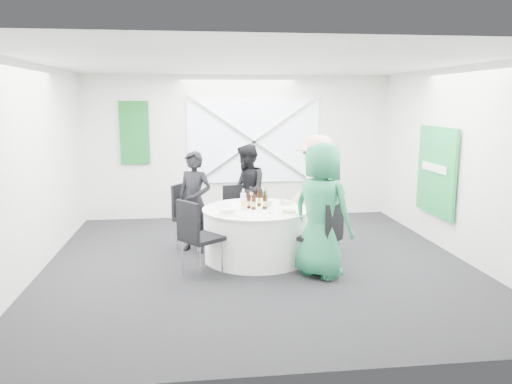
{
  "coord_description": "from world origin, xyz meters",
  "views": [
    {
      "loc": [
        -0.88,
        -6.83,
        2.3
      ],
      "look_at": [
        0.0,
        0.2,
        1.0
      ],
      "focal_mm": 35.0,
      "sensor_mm": 36.0,
      "label": 1
    }
  ],
  "objects": [
    {
      "name": "person_woman_pink",
      "position": [
        1.04,
        0.77,
        0.89
      ],
      "size": [
        1.26,
        1.02,
        1.78
      ],
      "primitive_type": "imported",
      "rotation": [
        0.0,
        0.0,
        -2.64
      ],
      "color": "pink",
      "rests_on": "floor"
    },
    {
      "name": "green_banner",
      "position": [
        -2.0,
        2.95,
        1.7
      ],
      "size": [
        0.55,
        0.04,
        1.2
      ],
      "primitive_type": "cube",
      "color": "#125A21",
      "rests_on": "wall_back"
    },
    {
      "name": "clear_water_bottle",
      "position": [
        -0.19,
        0.11,
        0.88
      ],
      "size": [
        0.08,
        0.08,
        0.3
      ],
      "color": "silver",
      "rests_on": "banquet_table"
    },
    {
      "name": "wall_right",
      "position": [
        3.0,
        0.0,
        1.4
      ],
      "size": [
        0.0,
        6.0,
        6.0
      ],
      "primitive_type": "plane",
      "rotation": [
        1.57,
        0.0,
        -1.57
      ],
      "color": "silver",
      "rests_on": "floor"
    },
    {
      "name": "person_man_back",
      "position": [
        -0.01,
        1.4,
        0.8
      ],
      "size": [
        0.43,
        0.78,
        1.59
      ],
      "primitive_type": "imported",
      "rotation": [
        0.0,
        0.0,
        -1.56
      ],
      "color": "black",
      "rests_on": "floor"
    },
    {
      "name": "wall_back",
      "position": [
        0.0,
        3.0,
        1.4
      ],
      "size": [
        6.0,
        0.0,
        6.0
      ],
      "primitive_type": "plane",
      "rotation": [
        1.57,
        0.0,
        0.0
      ],
      "color": "silver",
      "rests_on": "floor"
    },
    {
      "name": "window_brace_b",
      "position": [
        0.3,
        2.92,
        1.5
      ],
      "size": [
        2.63,
        0.05,
        1.84
      ],
      "primitive_type": "cube",
      "rotation": [
        0.0,
        -0.97,
        0.0
      ],
      "color": "silver",
      "rests_on": "window_panel"
    },
    {
      "name": "beer_bottle_b",
      "position": [
        0.06,
        0.34,
        0.87
      ],
      "size": [
        0.06,
        0.06,
        0.28
      ],
      "color": "#37160A",
      "rests_on": "banquet_table"
    },
    {
      "name": "wall_left",
      "position": [
        -3.0,
        0.0,
        1.4
      ],
      "size": [
        0.0,
        6.0,
        6.0
      ],
      "primitive_type": "plane",
      "rotation": [
        1.57,
        0.0,
        1.57
      ],
      "color": "silver",
      "rests_on": "floor"
    },
    {
      "name": "window_panel",
      "position": [
        0.3,
        2.96,
        1.5
      ],
      "size": [
        2.6,
        0.03,
        1.6
      ],
      "primitive_type": "cube",
      "color": "white",
      "rests_on": "wall_back"
    },
    {
      "name": "banquet_table",
      "position": [
        0.0,
        0.2,
        0.38
      ],
      "size": [
        1.56,
        1.56,
        0.76
      ],
      "color": "white",
      "rests_on": "floor"
    },
    {
      "name": "fork_b",
      "position": [
        0.35,
        -0.25,
        0.76
      ],
      "size": [
        0.1,
        0.13,
        0.01
      ],
      "primitive_type": "cube",
      "rotation": [
        0.0,
        0.0,
        -0.61
      ],
      "color": "silver",
      "rests_on": "banquet_table"
    },
    {
      "name": "plate_front_left",
      "position": [
        -0.45,
        -0.17,
        0.77
      ],
      "size": [
        0.25,
        0.25,
        0.01
      ],
      "color": "white",
      "rests_on": "banquet_table"
    },
    {
      "name": "plate_back_left",
      "position": [
        -0.47,
        0.41,
        0.77
      ],
      "size": [
        0.28,
        0.28,
        0.01
      ],
      "color": "white",
      "rests_on": "banquet_table"
    },
    {
      "name": "person_woman_green",
      "position": [
        0.76,
        -0.62,
        0.89
      ],
      "size": [
        1.01,
        1.02,
        1.78
      ],
      "primitive_type": "imported",
      "rotation": [
        0.0,
        0.0,
        2.32
      ],
      "color": "#227E51",
      "rests_on": "floor"
    },
    {
      "name": "wall_front",
      "position": [
        0.0,
        -3.0,
        1.4
      ],
      "size": [
        6.0,
        0.0,
        6.0
      ],
      "primitive_type": "plane",
      "rotation": [
        -1.57,
        0.0,
        0.0
      ],
      "color": "silver",
      "rests_on": "floor"
    },
    {
      "name": "wine_glass_c",
      "position": [
        -0.02,
        0.55,
        0.88
      ],
      "size": [
        0.07,
        0.07,
        0.17
      ],
      "color": "white",
      "rests_on": "banquet_table"
    },
    {
      "name": "fork_c",
      "position": [
        0.21,
        0.74,
        0.76
      ],
      "size": [
        0.15,
        0.03,
        0.01
      ],
      "primitive_type": "cube",
      "rotation": [
        0.0,
        0.0,
        1.5
      ],
      "color": "silver",
      "rests_on": "banquet_table"
    },
    {
      "name": "green_sign",
      "position": [
        2.94,
        0.6,
        1.2
      ],
      "size": [
        0.05,
        1.2,
        1.4
      ],
      "primitive_type": "cube",
      "color": "#198C3C",
      "rests_on": "wall_right"
    },
    {
      "name": "wine_glass_a",
      "position": [
        0.34,
        -0.03,
        0.88
      ],
      "size": [
        0.07,
        0.07,
        0.17
      ],
      "color": "white",
      "rests_on": "banquet_table"
    },
    {
      "name": "chair_back_left",
      "position": [
        -1.0,
        0.84,
        0.61
      ],
      "size": [
        0.65,
        0.65,
        1.03
      ],
      "rotation": [
        0.0,
        0.0,
        1.0
      ],
      "color": "black",
      "rests_on": "floor"
    },
    {
      "name": "person_man_back_left",
      "position": [
        -0.89,
        0.7,
        0.78
      ],
      "size": [
        0.68,
        0.6,
        1.55
      ],
      "primitive_type": "imported",
      "rotation": [
        0.0,
        0.0,
        -0.51
      ],
      "color": "black",
      "rests_on": "floor"
    },
    {
      "name": "wine_glass_d",
      "position": [
        0.15,
        -0.15,
        0.88
      ],
      "size": [
        0.07,
        0.07,
        0.17
      ],
      "color": "white",
      "rests_on": "banquet_table"
    },
    {
      "name": "knife_b",
      "position": [
        0.51,
        -0.06,
        0.76
      ],
      "size": [
        0.11,
        0.12,
        0.01
      ],
      "primitive_type": "cube",
      "rotation": [
        0.0,
        0.0,
        -0.76
      ],
      "color": "silver",
      "rests_on": "banquet_table"
    },
    {
      "name": "knife_c",
      "position": [
        -0.18,
        0.75,
        0.76
      ],
      "size": [
        0.15,
        0.02,
        0.01
      ],
      "primitive_type": "cube",
      "rotation": [
        0.0,
        0.0,
        1.59
      ],
      "color": "silver",
      "rests_on": "banquet_table"
    },
    {
      "name": "beer_bottle_d",
      "position": [
        -0.04,
        0.11,
        0.86
      ],
      "size": [
        0.06,
        0.06,
        0.27
      ],
      "color": "#37160A",
      "rests_on": "banquet_table"
    },
    {
      "name": "beer_bottle_a",
      "position": [
        -0.1,
        0.21,
        0.86
      ],
      "size": [
        0.06,
        0.06,
        0.25
      ],
      "color": "#37160A",
      "rests_on": "banquet_table"
    },
    {
      "name": "fork_a",
      "position": [
        -0.51,
        -0.07,
        0.76
      ],
      "size": [
        0.12,
        0.12,
        0.01
      ],
      "primitive_type": "cube",
      "rotation": [
        0.0,
        0.0,
        -2.36
      ],
      "color": "silver",
      "rests_on": "banquet_table"
    },
    {
      "name": "chair_back",
      "position": [
        -0.2,
        1.33,
        0.53
      ],
      "size": [
        0.47,
        0.48,
        0.9
      ],
      "rotation": [
        0.0,
        0.0,
        0.18
      ],
      "color": "black",
      "rests_on": "floor"
    },
    {
      "name": "knife_a",
      "position": [
        -0.3,
        -0.29,
        0.76
      ],
      "size": [
        0.11,
        0.12,
        0.01
      ],
      "primitive_type": "cube",
      "rotation": [
        0.0,
        0.0,
        -2.41
      ],
      "color": "silver",
      "rests_on": "banquet_table"
    },
    {
      "name": "beer_bottle_c",
      "position": [
        0.12,
        0.12,
        0.86
      ],
      "size": [
        0.06,
        0.06,
        0.27
      ],
      "color": "#37160A",
      "rests_on": "banquet_table"
    },
    {
      "name": "plate_back",
      "position": [
        -0.01,
        0.7,
        0.77
      ],
      "size": [
        0.29,
        0.29,
        0.01
      ],
      "color": "white",
      "rests_on": "banquet_table"
    },
    {
      "name": "chair_front_left",
      "position": [
        -0.88,
        -0.46,
        0.61
      ],
      "size": [
        0.66,
        0.66,
        1.03
      ],
      "rotation": [
        0.0,
        0.0,
        2.22
      ],
      "color": "black",
      "rests_on": "floor"
    },
    {
      "name": "chair_back_right",
      "position": [
        0.95,
        0.83,
        0.51
      ],
      "size": [
        0.55,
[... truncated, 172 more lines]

